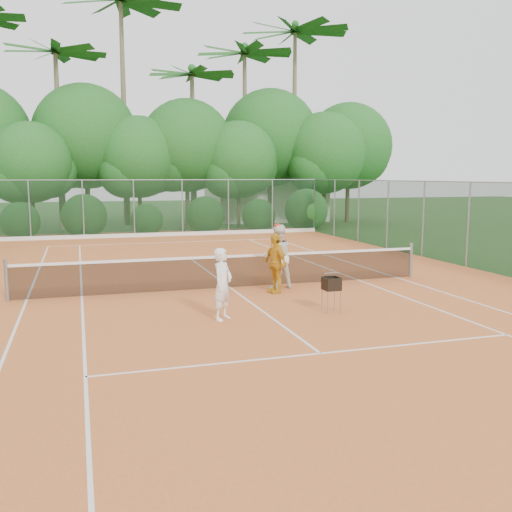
% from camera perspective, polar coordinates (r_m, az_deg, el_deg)
% --- Properties ---
extents(ground, '(120.00, 120.00, 0.00)m').
position_cam_1_polar(ground, '(16.47, -2.56, -3.29)').
color(ground, '#204418').
rests_on(ground, ground).
extents(clay_court, '(18.00, 36.00, 0.02)m').
position_cam_1_polar(clay_court, '(16.47, -2.56, -3.26)').
color(clay_court, '#CC692F').
rests_on(clay_court, ground).
extents(club_building, '(8.00, 5.00, 3.00)m').
position_cam_1_polar(club_building, '(41.77, 0.96, 5.65)').
color(club_building, beige).
rests_on(club_building, ground).
extents(tennis_net, '(11.97, 0.10, 1.10)m').
position_cam_1_polar(tennis_net, '(16.37, -2.57, -1.47)').
color(tennis_net, gray).
rests_on(tennis_net, clay_court).
extents(player_white, '(0.69, 0.70, 1.62)m').
position_cam_1_polar(player_white, '(12.76, -3.36, -2.83)').
color(player_white, white).
rests_on(player_white, clay_court).
extents(player_center_grp, '(1.00, 0.84, 1.87)m').
position_cam_1_polar(player_center_grp, '(16.29, 2.17, -0.04)').
color(player_center_grp, white).
rests_on(player_center_grp, clay_court).
extents(player_yellow, '(0.63, 1.04, 1.65)m').
position_cam_1_polar(player_yellow, '(15.69, 1.94, -0.72)').
color(player_yellow, gold).
rests_on(player_yellow, clay_court).
extents(ball_hopper, '(0.36, 0.36, 0.83)m').
position_cam_1_polar(ball_hopper, '(13.62, 7.55, -2.83)').
color(ball_hopper, gray).
rests_on(ball_hopper, clay_court).
extents(stray_ball_a, '(0.07, 0.07, 0.07)m').
position_cam_1_polar(stray_ball_a, '(25.88, -13.02, 0.77)').
color(stray_ball_a, gold).
rests_on(stray_ball_a, clay_court).
extents(stray_ball_b, '(0.07, 0.07, 0.07)m').
position_cam_1_polar(stray_ball_b, '(28.97, -8.14, 1.65)').
color(stray_ball_b, gold).
rests_on(stray_ball_b, clay_court).
extents(stray_ball_c, '(0.07, 0.07, 0.07)m').
position_cam_1_polar(stray_ball_c, '(26.52, 0.23, 1.14)').
color(stray_ball_c, gold).
rests_on(stray_ball_c, clay_court).
extents(court_markings, '(11.03, 23.83, 0.01)m').
position_cam_1_polar(court_markings, '(16.47, -2.56, -3.21)').
color(court_markings, white).
rests_on(court_markings, clay_court).
extents(fence_back, '(18.07, 0.07, 3.00)m').
position_cam_1_polar(fence_back, '(30.94, -9.73, 4.74)').
color(fence_back, '#19381E').
rests_on(fence_back, clay_court).
extents(tropical_treeline, '(32.10, 8.49, 15.03)m').
position_cam_1_polar(tropical_treeline, '(36.31, -8.71, 10.91)').
color(tropical_treeline, brown).
rests_on(tropical_treeline, ground).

